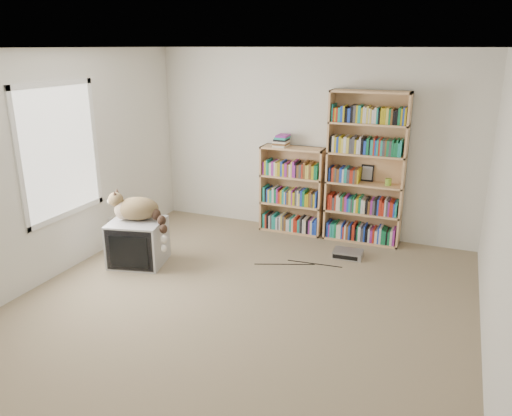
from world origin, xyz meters
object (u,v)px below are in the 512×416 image
at_px(crt_tv, 138,242).
at_px(bookcase_tall, 366,173).
at_px(bookcase_short, 293,193).
at_px(dvd_player, 348,254).
at_px(cat, 141,213).

relative_size(crt_tv, bookcase_tall, 0.37).
bearing_deg(bookcase_short, dvd_player, -34.00).
bearing_deg(cat, dvd_player, 2.34).
distance_m(crt_tv, cat, 0.38).
xyz_separation_m(cat, dvd_player, (2.26, 1.10, -0.60)).
distance_m(cat, dvd_player, 2.59).
distance_m(bookcase_short, dvd_player, 1.25).
height_order(crt_tv, bookcase_short, bookcase_short).
bearing_deg(crt_tv, bookcase_tall, 23.60).
height_order(crt_tv, cat, cat).
distance_m(bookcase_tall, bookcase_short, 1.07).
relative_size(bookcase_tall, bookcase_short, 1.65).
relative_size(bookcase_short, dvd_player, 3.37).
bearing_deg(crt_tv, bookcase_short, 39.06).
bearing_deg(cat, bookcase_tall, 13.49).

